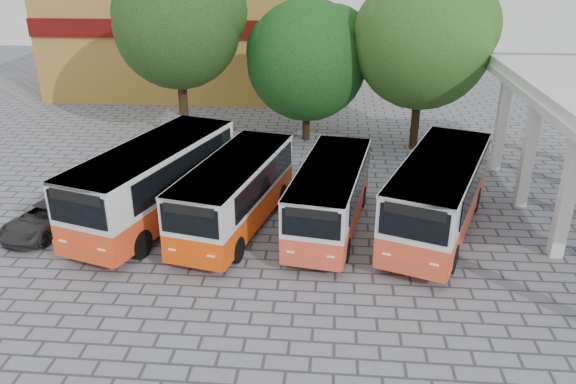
# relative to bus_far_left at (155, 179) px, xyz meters

# --- Properties ---
(ground) EXTENTS (90.00, 90.00, 0.00)m
(ground) POSITION_rel_bus_far_left_xyz_m (7.20, -3.41, -1.80)
(ground) COLOR slate
(ground) RESTS_ON ground
(shophouse_block) EXTENTS (20.40, 10.40, 8.30)m
(shophouse_block) POSITION_rel_bus_far_left_xyz_m (-3.80, 22.57, 2.36)
(shophouse_block) COLOR #A87A2E
(shophouse_block) RESTS_ON ground
(bus_far_left) EXTENTS (5.03, 9.17, 3.11)m
(bus_far_left) POSITION_rel_bus_far_left_xyz_m (0.00, 0.00, 0.00)
(bus_far_left) COLOR #E74319
(bus_far_left) RESTS_ON ground
(bus_centre_left) EXTENTS (3.91, 8.01, 2.75)m
(bus_centre_left) POSITION_rel_bus_far_left_xyz_m (3.26, -0.37, -0.21)
(bus_centre_left) COLOR #EA4505
(bus_centre_left) RESTS_ON ground
(bus_centre_right) EXTENTS (3.32, 7.56, 2.62)m
(bus_centre_right) POSITION_rel_bus_far_left_xyz_m (6.93, -0.19, -0.28)
(bus_centre_right) COLOR #E4492E
(bus_centre_right) RESTS_ON ground
(bus_far_right) EXTENTS (5.21, 8.83, 2.98)m
(bus_far_right) POSITION_rel_bus_far_left_xyz_m (11.00, -0.15, -0.08)
(bus_far_right) COLOR #E24827
(bus_far_right) RESTS_ON ground
(tree_left) EXTENTS (7.12, 6.78, 9.77)m
(tree_left) POSITION_rel_bus_far_left_xyz_m (-1.42, 10.33, 4.80)
(tree_left) COLOR #362516
(tree_left) RESTS_ON ground
(tree_middle) EXTENTS (6.91, 6.59, 7.80)m
(tree_middle) POSITION_rel_bus_far_left_xyz_m (5.47, 10.92, 2.93)
(tree_middle) COLOR #2F2014
(tree_middle) RESTS_ON ground
(tree_right) EXTENTS (7.43, 7.08, 9.32)m
(tree_right) POSITION_rel_bus_far_left_xyz_m (11.45, 10.02, 4.21)
(tree_right) COLOR #322012
(tree_right) RESTS_ON ground
(parked_car) EXTENTS (2.77, 4.32, 1.11)m
(parked_car) POSITION_rel_bus_far_left_xyz_m (-4.02, -1.30, -1.25)
(parked_car) COLOR #292929
(parked_car) RESTS_ON ground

